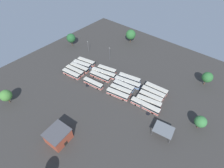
% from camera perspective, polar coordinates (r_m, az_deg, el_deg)
% --- Properties ---
extents(ground_plane, '(128.86, 128.86, 0.00)m').
position_cam_1_polar(ground_plane, '(100.66, -0.10, 0.23)').
color(ground_plane, '#383533').
extents(bus_row0_slot0, '(12.24, 4.08, 3.45)m').
position_cam_1_polar(bus_row0_slot0, '(106.91, -13.31, 3.25)').
color(bus_row0_slot0, silver).
rests_on(bus_row0_slot0, ground_plane).
extents(bus_row0_slot1, '(12.81, 3.99, 3.45)m').
position_cam_1_polar(bus_row0_slot1, '(108.83, -12.15, 4.34)').
color(bus_row0_slot1, silver).
rests_on(bus_row0_slot1, ground_plane).
extents(bus_row0_slot2, '(13.05, 4.42, 3.45)m').
position_cam_1_polar(bus_row0_slot2, '(110.53, -10.74, 5.30)').
color(bus_row0_slot2, silver).
rests_on(bus_row0_slot2, ground_plane).
extents(bus_row0_slot3, '(12.34, 5.07, 3.45)m').
position_cam_1_polar(bus_row0_slot3, '(112.90, -9.88, 6.38)').
color(bus_row0_slot3, silver).
rests_on(bus_row0_slot3, ground_plane).
extents(bus_row0_slot4, '(12.26, 4.93, 3.45)m').
position_cam_1_polar(bus_row0_slot4, '(114.75, -8.49, 7.28)').
color(bus_row0_slot4, silver).
rests_on(bus_row0_slot4, ground_plane).
extents(bus_row1_slot0, '(12.63, 4.05, 3.45)m').
position_cam_1_polar(bus_row1_slot0, '(98.57, -6.21, 0.20)').
color(bus_row1_slot0, silver).
rests_on(bus_row1_slot0, ground_plane).
extents(bus_row1_slot2, '(13.20, 4.50, 3.45)m').
position_cam_1_polar(bus_row1_slot2, '(102.61, -3.98, 2.52)').
color(bus_row1_slot2, silver).
rests_on(bus_row1_slot2, ground_plane).
extents(bus_row1_slot3, '(15.47, 5.87, 3.45)m').
position_cam_1_polar(bus_row1_slot3, '(104.70, -2.85, 3.59)').
color(bus_row1_slot3, silver).
rests_on(bus_row1_slot3, ground_plane).
extents(bus_row1_slot4, '(12.15, 5.12, 3.45)m').
position_cam_1_polar(bus_row1_slot4, '(107.15, -1.68, 4.74)').
color(bus_row1_slot4, silver).
rests_on(bus_row1_slot4, ground_plane).
extents(bus_row2_slot0, '(12.75, 4.86, 3.45)m').
position_cam_1_polar(bus_row2_slot0, '(92.22, 1.88, -3.40)').
color(bus_row2_slot0, silver).
rests_on(bus_row2_slot0, ground_plane).
extents(bus_row2_slot1, '(12.31, 4.72, 3.45)m').
position_cam_1_polar(bus_row2_slot1, '(94.45, 2.92, -1.98)').
color(bus_row2_slot1, silver).
rests_on(bus_row2_slot1, ground_plane).
extents(bus_row2_slot2, '(12.41, 4.23, 3.45)m').
position_cam_1_polar(bus_row2_slot2, '(96.76, 3.93, -0.64)').
color(bus_row2_slot2, silver).
rests_on(bus_row2_slot2, ground_plane).
extents(bus_row2_slot3, '(15.49, 5.60, 3.45)m').
position_cam_1_polar(bus_row2_slot3, '(98.89, 5.07, 0.49)').
color(bus_row2_slot3, silver).
rests_on(bus_row2_slot3, ground_plane).
extents(bus_row2_slot4, '(13.29, 5.14, 3.45)m').
position_cam_1_polar(bus_row2_slot4, '(101.60, 5.80, 1.86)').
color(bus_row2_slot4, silver).
rests_on(bus_row2_slot4, ground_plane).
extents(bus_row3_slot0, '(15.48, 4.12, 3.45)m').
position_cam_1_polar(bus_row3_slot0, '(88.65, 10.88, -7.08)').
color(bus_row3_slot0, silver).
rests_on(bus_row3_slot0, ground_plane).
extents(bus_row3_slot1, '(13.31, 4.92, 3.45)m').
position_cam_1_polar(bus_row3_slot1, '(90.77, 12.06, -5.72)').
color(bus_row3_slot1, silver).
rests_on(bus_row3_slot1, ground_plane).
extents(bus_row3_slot2, '(12.56, 4.14, 3.45)m').
position_cam_1_polar(bus_row3_slot2, '(93.12, 12.63, -4.20)').
color(bus_row3_slot2, silver).
rests_on(bus_row3_slot2, ground_plane).
extents(bus_row3_slot3, '(13.09, 3.81, 3.45)m').
position_cam_1_polar(bus_row3_slot3, '(95.55, 13.41, -2.80)').
color(bus_row3_slot3, silver).
rests_on(bus_row3_slot3, ground_plane).
extents(bus_row3_slot4, '(12.89, 3.69, 3.45)m').
position_cam_1_polar(bus_row3_slot4, '(97.95, 14.42, -1.59)').
color(bus_row3_slot4, silver).
rests_on(bus_row3_slot4, ground_plane).
extents(depot_building, '(9.59, 10.27, 6.31)m').
position_cam_1_polar(depot_building, '(79.65, -17.39, -16.05)').
color(depot_building, '#99422D').
rests_on(depot_building, ground_plane).
extents(maintenance_shelter, '(9.37, 7.86, 3.71)m').
position_cam_1_polar(maintenance_shelter, '(80.61, 16.72, -14.22)').
color(maintenance_shelter, slate).
rests_on(maintenance_shelter, ground_plane).
extents(lamp_post_by_building, '(0.56, 0.28, 8.54)m').
position_cam_1_polar(lamp_post_by_building, '(124.45, -7.90, 12.17)').
color(lamp_post_by_building, slate).
rests_on(lamp_post_by_building, ground_plane).
extents(lamp_post_far_corner, '(0.56, 0.28, 9.07)m').
position_cam_1_polar(lamp_post_far_corner, '(115.93, -0.78, 10.13)').
color(lamp_post_far_corner, slate).
rests_on(lamp_post_far_corner, ground_plane).
extents(tree_northwest, '(6.45, 6.45, 9.47)m').
position_cam_1_polar(tree_northwest, '(133.69, -13.41, 14.56)').
color(tree_northwest, brown).
rests_on(tree_northwest, ground_plane).
extents(tree_northeast, '(5.88, 5.88, 8.30)m').
position_cam_1_polar(tree_northeast, '(101.97, -31.69, -3.25)').
color(tree_northeast, brown).
rests_on(tree_northeast, ground_plane).
extents(tree_east_edge, '(5.31, 5.31, 7.41)m').
position_cam_1_polar(tree_east_edge, '(87.42, 27.25, -11.01)').
color(tree_east_edge, brown).
rests_on(tree_east_edge, ground_plane).
extents(tree_south_edge, '(7.32, 7.32, 10.27)m').
position_cam_1_polar(tree_south_edge, '(134.82, 6.22, 15.95)').
color(tree_south_edge, brown).
rests_on(tree_south_edge, ground_plane).
extents(tree_west_edge, '(5.86, 5.86, 8.65)m').
position_cam_1_polar(tree_west_edge, '(109.74, 29.01, 1.95)').
color(tree_west_edge, brown).
rests_on(tree_west_edge, ground_plane).
extents(puddle_front_lane, '(2.56, 2.56, 0.01)m').
position_cam_1_polar(puddle_front_lane, '(100.01, 9.68, -0.93)').
color(puddle_front_lane, black).
rests_on(puddle_front_lane, ground_plane).
extents(puddle_back_corner, '(2.10, 2.10, 0.01)m').
position_cam_1_polar(puddle_back_corner, '(88.21, 11.77, -9.57)').
color(puddle_back_corner, black).
rests_on(puddle_back_corner, ground_plane).
extents(puddle_near_shelter, '(2.27, 2.27, 0.01)m').
position_cam_1_polar(puddle_near_shelter, '(100.29, -8.09, -0.53)').
color(puddle_near_shelter, black).
rests_on(puddle_near_shelter, ground_plane).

